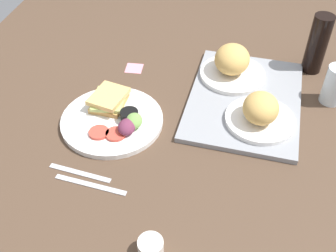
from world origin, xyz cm
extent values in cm
cube|color=#4C3828|center=(0.00, 0.00, -1.50)|extent=(190.00, 150.00, 3.00)
cube|color=gray|center=(-18.06, 22.47, 0.80)|extent=(46.11, 34.53, 1.60)
cylinder|color=white|center=(-28.06, 17.47, 2.30)|extent=(20.91, 20.91, 1.40)
ellipsoid|color=tan|center=(-28.95, 16.73, 7.39)|extent=(12.86, 11.11, 8.77)
cylinder|color=white|center=(-8.06, 27.47, 2.30)|extent=(19.83, 19.83, 1.40)
ellipsoid|color=tan|center=(-7.69, 27.04, 6.95)|extent=(11.58, 10.00, 7.90)
cylinder|color=white|center=(0.09, -14.00, 0.80)|extent=(29.39, 29.39, 1.60)
cube|color=tan|center=(-5.79, -16.64, 2.30)|extent=(11.31, 9.39, 1.40)
cube|color=#B2C66B|center=(-5.79, -16.64, 3.50)|extent=(11.99, 10.24, 1.00)
cube|color=#DBB266|center=(-5.79, -16.64, 4.70)|extent=(12.59, 11.03, 1.40)
cylinder|color=#D14738|center=(6.70, -15.47, 2.00)|extent=(5.60, 5.60, 0.80)
cylinder|color=#D14738|center=(6.26, -10.76, 2.00)|extent=(5.60, 5.60, 0.80)
cylinder|color=black|center=(-0.64, -8.85, 3.10)|extent=(5.20, 5.20, 3.00)
cylinder|color=#EFEACC|center=(-0.64, -8.85, 4.20)|extent=(4.26, 4.26, 0.60)
ellipsoid|color=#729E4C|center=(1.56, -6.94, 3.40)|extent=(6.00, 4.80, 3.60)
ellipsoid|color=#6B2D47|center=(4.21, -8.12, 3.40)|extent=(6.00, 4.80, 3.60)
cylinder|color=silver|center=(-24.15, 47.92, 6.09)|extent=(6.58, 6.58, 12.17)
cylinder|color=black|center=(-39.73, 42.54, 9.89)|extent=(6.40, 6.40, 19.78)
cylinder|color=silver|center=(37.52, 7.25, 2.00)|extent=(5.60, 5.60, 4.00)
cube|color=#B7B7BC|center=(20.09, -16.00, 0.25)|extent=(2.97, 17.06, 0.50)
cube|color=#B7B7BC|center=(23.09, -12.00, 0.25)|extent=(2.81, 19.05, 0.50)
cube|color=pink|center=(-27.25, -15.36, 0.06)|extent=(6.08, 6.08, 0.12)
camera|label=1|loc=(81.58, 21.07, 81.06)|focal=44.01mm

